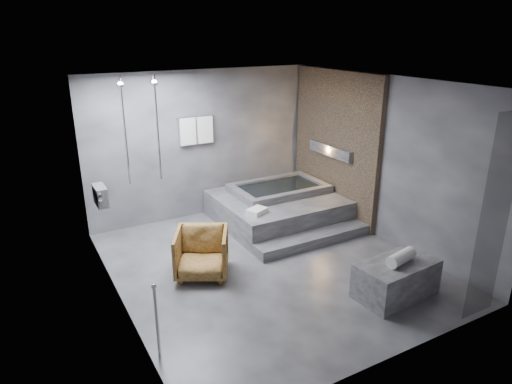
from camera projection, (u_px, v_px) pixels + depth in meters
room at (284, 151)px, 6.93m from camera, size 5.00×5.04×2.82m
tub_deck at (277, 208)px, 8.72m from camera, size 2.20×2.00×0.50m
tub_step at (314, 239)px, 7.81m from camera, size 2.20×0.36×0.18m
concrete_bench at (396, 279)px, 6.26m from camera, size 1.18×0.71×0.51m
driftwood_chair at (202, 253)px, 6.75m from camera, size 1.03×1.04×0.71m
rolled_towel at (401, 258)px, 6.11m from camera, size 0.50×0.27×0.17m
deck_towel at (257, 211)px, 7.81m from camera, size 0.40×0.36×0.09m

